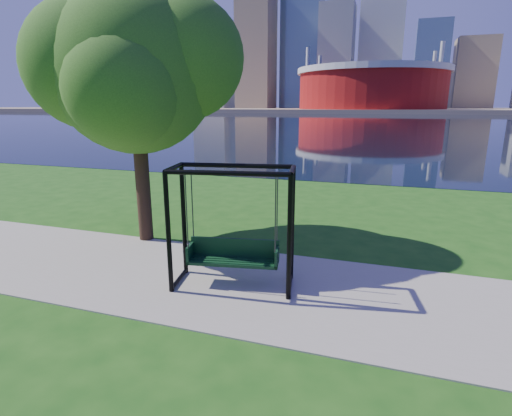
% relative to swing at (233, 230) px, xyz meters
% --- Properties ---
extents(ground, '(900.00, 900.00, 0.00)m').
position_rel_swing_xyz_m(ground, '(0.61, 0.57, -1.24)').
color(ground, '#1E5114').
rests_on(ground, ground).
extents(path, '(120.00, 4.00, 0.03)m').
position_rel_swing_xyz_m(path, '(0.61, 0.07, -1.23)').
color(path, '#9E937F').
rests_on(path, ground).
extents(river, '(900.00, 180.00, 0.02)m').
position_rel_swing_xyz_m(river, '(0.61, 102.57, -1.23)').
color(river, black).
rests_on(river, ground).
extents(far_bank, '(900.00, 228.00, 2.00)m').
position_rel_swing_xyz_m(far_bank, '(0.61, 306.57, -0.24)').
color(far_bank, '#937F60').
rests_on(far_bank, ground).
extents(stadium, '(83.00, 83.00, 32.00)m').
position_rel_swing_xyz_m(stadium, '(-9.39, 235.57, 12.99)').
color(stadium, maroon).
rests_on(stadium, far_bank).
extents(skyline, '(392.00, 66.00, 96.50)m').
position_rel_swing_xyz_m(skyline, '(-3.66, 319.96, 34.65)').
color(skyline, gray).
rests_on(skyline, far_bank).
extents(swing, '(2.66, 1.52, 2.57)m').
position_rel_swing_xyz_m(swing, '(0.00, 0.00, 0.00)').
color(swing, black).
rests_on(swing, ground).
extents(park_tree, '(5.48, 4.95, 6.81)m').
position_rel_swing_xyz_m(park_tree, '(-3.54, 2.07, 3.49)').
color(park_tree, black).
rests_on(park_tree, ground).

